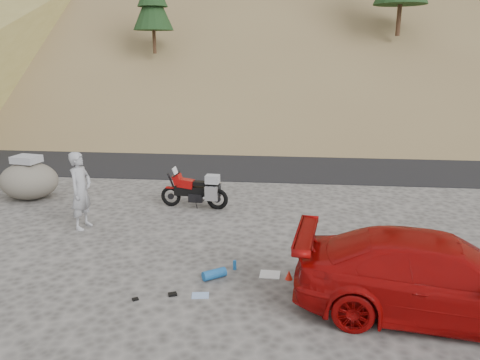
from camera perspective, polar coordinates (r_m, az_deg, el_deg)
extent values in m
plane|color=#454340|center=(11.01, -9.21, -7.80)|extent=(140.00, 140.00, 0.00)
cube|color=black|center=(19.43, -2.41, 2.61)|extent=(120.00, 7.00, 0.05)
cube|color=brown|center=(39.93, 5.13, 20.67)|extent=(110.00, 51.90, 46.72)
cylinder|color=#332212|center=(24.70, -10.41, 16.55)|extent=(0.17, 0.17, 1.40)
cone|color=black|center=(24.79, -10.60, 20.12)|extent=(2.00, 2.00, 2.25)
cylinder|color=#332212|center=(25.35, 18.81, 18.35)|extent=(0.22, 0.22, 1.82)
torus|color=black|center=(13.54, -8.42, -1.98)|extent=(0.59, 0.16, 0.58)
cylinder|color=black|center=(13.54, -8.42, -1.98)|extent=(0.18, 0.07, 0.18)
torus|color=black|center=(13.16, -2.78, -2.34)|extent=(0.63, 0.18, 0.62)
cylinder|color=black|center=(13.16, -2.78, -2.34)|extent=(0.20, 0.09, 0.19)
cylinder|color=black|center=(13.43, -8.19, -0.67)|extent=(0.33, 0.08, 0.72)
cylinder|color=black|center=(13.30, -7.74, 0.69)|extent=(0.09, 0.55, 0.04)
cube|color=black|center=(13.29, -5.75, -1.36)|extent=(1.08, 0.31, 0.27)
cube|color=black|center=(13.31, -5.37, -2.11)|extent=(0.42, 0.30, 0.25)
cube|color=#920807|center=(13.28, -6.62, -0.39)|extent=(0.49, 0.31, 0.27)
cube|color=#920807|center=(13.33, -7.61, 0.10)|extent=(0.29, 0.32, 0.31)
cube|color=silver|center=(13.29, -7.90, 1.07)|extent=(0.13, 0.27, 0.23)
cube|color=black|center=(13.16, -4.86, -0.42)|extent=(0.50, 0.24, 0.11)
cube|color=black|center=(13.08, -3.44, -0.64)|extent=(0.32, 0.19, 0.09)
cube|color=silver|center=(12.91, -3.53, -1.68)|extent=(0.36, 0.14, 0.40)
cube|color=silver|center=(13.34, -3.04, -1.11)|extent=(0.36, 0.14, 0.40)
cube|color=#9A9B9F|center=(13.03, -3.38, 0.10)|extent=(0.40, 0.33, 0.23)
cube|color=#920807|center=(13.47, -8.47, -0.90)|extent=(0.27, 0.13, 0.04)
cylinder|color=black|center=(13.20, -5.36, -2.94)|extent=(0.04, 0.19, 0.32)
cylinder|color=silver|center=(13.07, -3.66, -2.20)|extent=(0.41, 0.12, 0.11)
imported|color=#9A9B9F|center=(12.52, -18.44, -5.51)|extent=(0.58, 0.78, 1.95)
imported|color=#920807|center=(8.86, 22.60, -14.93)|extent=(4.97, 2.55, 1.38)
ellipsoid|color=#5B574E|center=(15.37, -24.33, -0.08)|extent=(2.15, 2.01, 1.12)
cube|color=#9A9B9F|center=(15.22, -24.59, 2.27)|extent=(0.73, 0.61, 0.18)
cube|color=white|center=(9.53, 3.66, -11.42)|extent=(0.41, 0.37, 0.01)
cylinder|color=#1A599D|center=(9.34, -3.16, -11.37)|extent=(0.49, 0.43, 0.19)
cylinder|color=#1A599D|center=(9.68, -0.65, -10.32)|extent=(0.09, 0.09, 0.19)
cone|color=red|center=(9.35, 5.99, -11.42)|extent=(0.18, 0.18, 0.19)
cube|color=black|center=(8.87, -8.22, -13.62)|extent=(0.18, 0.16, 0.04)
cube|color=black|center=(8.84, -12.64, -13.99)|extent=(0.13, 0.12, 0.03)
cube|color=#89A5D4|center=(8.81, -4.86, -13.84)|extent=(0.34, 0.27, 0.01)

